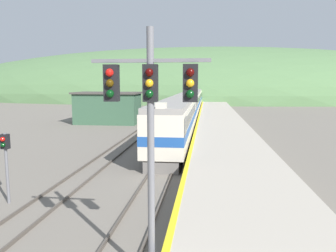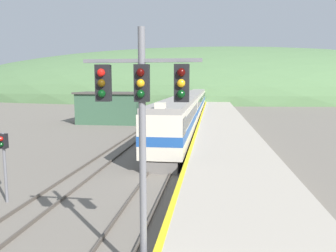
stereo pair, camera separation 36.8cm
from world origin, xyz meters
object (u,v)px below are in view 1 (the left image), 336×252
carriage_second (189,105)px  signal_mast_main (151,112)px  express_train_lead_car (175,121)px  signal_post_siding (6,153)px  carriage_third (195,98)px

carriage_second → signal_mast_main: 43.39m
express_train_lead_car → signal_post_siding: bearing=-113.2°
signal_post_siding → carriage_third: bearing=83.9°
signal_post_siding → express_train_lead_car: bearing=66.8°
express_train_lead_car → carriage_third: size_ratio=0.86×
signal_mast_main → signal_post_siding: size_ratio=2.12×
carriage_third → signal_mast_main: size_ratio=3.15×
carriage_third → signal_post_siding: bearing=-96.1°
signal_mast_main → carriage_second: bearing=91.7°
carriage_second → signal_post_siding: bearing=-99.9°
carriage_third → signal_post_siding: carriage_third is taller
carriage_third → signal_mast_main: bearing=-88.9°
express_train_lead_car → carriage_second: express_train_lead_car is taller
carriage_second → signal_post_siding: size_ratio=6.67×
carriage_third → express_train_lead_car: bearing=-90.0°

